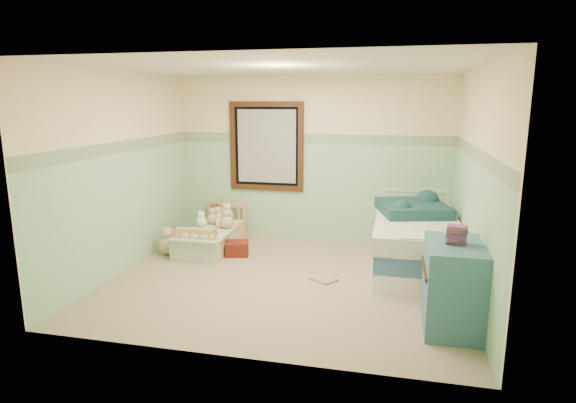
% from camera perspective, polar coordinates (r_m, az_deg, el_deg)
% --- Properties ---
extents(floor, '(4.20, 3.60, 0.02)m').
position_cam_1_polar(floor, '(5.83, -0.40, -9.59)').
color(floor, gray).
rests_on(floor, ground).
extents(ceiling, '(4.20, 3.60, 0.02)m').
position_cam_1_polar(ceiling, '(5.43, -0.44, 15.97)').
color(ceiling, silver).
rests_on(ceiling, wall_back).
extents(wall_back, '(4.20, 0.04, 2.50)m').
position_cam_1_polar(wall_back, '(7.24, 2.85, 4.96)').
color(wall_back, beige).
rests_on(wall_back, floor).
extents(wall_front, '(4.20, 0.04, 2.50)m').
position_cam_1_polar(wall_front, '(3.79, -6.65, -1.54)').
color(wall_front, beige).
rests_on(wall_front, floor).
extents(wall_left, '(0.04, 3.60, 2.50)m').
position_cam_1_polar(wall_left, '(6.31, -19.37, 3.26)').
color(wall_left, beige).
rests_on(wall_left, floor).
extents(wall_right, '(0.04, 3.60, 2.50)m').
position_cam_1_polar(wall_right, '(5.42, 21.77, 1.75)').
color(wall_right, beige).
rests_on(wall_right, floor).
extents(wainscot_mint, '(4.20, 0.01, 1.50)m').
position_cam_1_polar(wainscot_mint, '(7.30, 2.79, 1.05)').
color(wainscot_mint, '#9CC1A3').
rests_on(wainscot_mint, floor).
extents(border_strip, '(4.20, 0.01, 0.15)m').
position_cam_1_polar(border_strip, '(7.19, 2.86, 7.52)').
color(border_strip, '#436442').
rests_on(border_strip, wall_back).
extents(window_frame, '(1.16, 0.06, 1.36)m').
position_cam_1_polar(window_frame, '(7.33, -2.62, 6.63)').
color(window_frame, black).
rests_on(window_frame, wall_back).
extents(window_blinds, '(0.92, 0.01, 1.12)m').
position_cam_1_polar(window_blinds, '(7.34, -2.60, 6.63)').
color(window_blinds, '#B3B4AE').
rests_on(window_blinds, window_frame).
extents(toddler_bed_frame, '(0.65, 1.30, 0.17)m').
position_cam_1_polar(toddler_bed_frame, '(7.13, -9.06, -4.87)').
color(toddler_bed_frame, '#B37F41').
rests_on(toddler_bed_frame, floor).
extents(toddler_mattress, '(0.59, 1.24, 0.12)m').
position_cam_1_polar(toddler_mattress, '(7.09, -9.10, -3.76)').
color(toddler_mattress, white).
rests_on(toddler_mattress, toddler_bed_frame).
extents(patchwork_quilt, '(0.71, 0.65, 0.03)m').
position_cam_1_polar(patchwork_quilt, '(6.71, -10.40, -4.04)').
color(patchwork_quilt, '#7590BA').
rests_on(patchwork_quilt, toddler_mattress).
extents(plush_bed_brown, '(0.18, 0.18, 0.18)m').
position_cam_1_polar(plush_bed_brown, '(7.56, -8.79, -1.58)').
color(plush_bed_brown, brown).
rests_on(plush_bed_brown, toddler_mattress).
extents(plush_bed_white, '(0.19, 0.19, 0.19)m').
position_cam_1_polar(plush_bed_white, '(7.49, -7.37, -1.62)').
color(plush_bed_white, white).
rests_on(plush_bed_white, toddler_mattress).
extents(plush_bed_tan, '(0.17, 0.17, 0.17)m').
position_cam_1_polar(plush_bed_tan, '(7.34, -9.05, -2.03)').
color(plush_bed_tan, '#D1B188').
rests_on(plush_bed_tan, toddler_mattress).
extents(plush_bed_dark, '(0.18, 0.18, 0.18)m').
position_cam_1_polar(plush_bed_dark, '(7.26, -7.37, -2.13)').
color(plush_bed_dark, black).
rests_on(plush_bed_dark, toddler_mattress).
extents(plush_floor_cream, '(0.28, 0.28, 0.28)m').
position_cam_1_polar(plush_floor_cream, '(6.84, -12.60, -5.26)').
color(plush_floor_cream, '#F9E7D0').
rests_on(plush_floor_cream, floor).
extents(plush_floor_tan, '(0.27, 0.27, 0.27)m').
position_cam_1_polar(plush_floor_tan, '(6.95, -14.17, -5.11)').
color(plush_floor_tan, '#D1B188').
rests_on(plush_floor_tan, floor).
extents(twin_bed_frame, '(1.00, 1.99, 0.22)m').
position_cam_1_polar(twin_bed_frame, '(6.44, 15.01, -6.76)').
color(twin_bed_frame, white).
rests_on(twin_bed_frame, floor).
extents(twin_boxspring, '(1.00, 1.99, 0.22)m').
position_cam_1_polar(twin_boxspring, '(6.37, 15.11, -4.88)').
color(twin_boxspring, '#316188').
rests_on(twin_boxspring, twin_bed_frame).
extents(twin_mattress, '(1.04, 2.03, 0.22)m').
position_cam_1_polar(twin_mattress, '(6.31, 15.22, -2.97)').
color(twin_mattress, silver).
rests_on(twin_mattress, twin_boxspring).
extents(teal_blanket, '(1.05, 1.08, 0.14)m').
position_cam_1_polar(teal_blanket, '(6.56, 14.77, -0.77)').
color(teal_blanket, '#123237').
rests_on(teal_blanket, twin_mattress).
extents(dresser, '(0.52, 0.83, 0.83)m').
position_cam_1_polar(dresser, '(4.83, 19.22, -9.53)').
color(dresser, '#3D6B80').
rests_on(dresser, floor).
extents(book_stack, '(0.20, 0.17, 0.17)m').
position_cam_1_polar(book_stack, '(4.67, 19.64, -3.82)').
color(book_stack, brown).
rests_on(book_stack, dresser).
extents(red_pillow, '(0.38, 0.35, 0.20)m').
position_cam_1_polar(red_pillow, '(6.75, -6.15, -5.63)').
color(red_pillow, maroon).
rests_on(red_pillow, floor).
extents(floor_book, '(0.36, 0.34, 0.03)m').
position_cam_1_polar(floor_book, '(5.84, 4.32, -9.31)').
color(floor_book, '#F7AA27').
rests_on(floor_book, floor).
extents(extra_plush_0, '(0.17, 0.17, 0.17)m').
position_cam_1_polar(extra_plush_0, '(7.33, -7.34, -2.04)').
color(extra_plush_0, white).
rests_on(extra_plush_0, toddler_mattress).
extents(extra_plush_1, '(0.18, 0.18, 0.18)m').
position_cam_1_polar(extra_plush_1, '(7.33, -8.30, -2.00)').
color(extra_plush_1, '#D1B188').
rests_on(extra_plush_1, toddler_mattress).
extents(extra_plush_2, '(0.16, 0.16, 0.16)m').
position_cam_1_polar(extra_plush_2, '(7.22, -10.36, -2.38)').
color(extra_plush_2, white).
rests_on(extra_plush_2, toddler_mattress).
extents(extra_plush_3, '(0.20, 0.20, 0.20)m').
position_cam_1_polar(extra_plush_3, '(7.05, -7.38, -2.44)').
color(extra_plush_3, '#D1B188').
rests_on(extra_plush_3, toddler_mattress).
extents(extra_plush_4, '(0.15, 0.15, 0.15)m').
position_cam_1_polar(extra_plush_4, '(7.13, -8.11, -2.50)').
color(extra_plush_4, '#F9E7D0').
rests_on(extra_plush_4, toddler_mattress).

